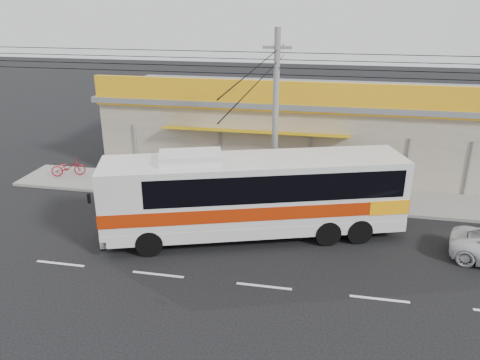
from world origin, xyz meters
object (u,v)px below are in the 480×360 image
(motorbike_red, at_px, (68,167))
(motorbike_dark, at_px, (152,166))
(utility_pole, at_px, (277,63))
(coach_bus, at_px, (259,191))

(motorbike_red, distance_m, motorbike_dark, 4.80)
(motorbike_dark, bearing_deg, utility_pole, -99.63)
(motorbike_red, height_order, utility_pole, utility_pole)
(motorbike_red, bearing_deg, utility_pole, -123.09)
(motorbike_red, xyz_separation_m, motorbike_dark, (4.70, 0.99, 0.09))
(motorbike_dark, bearing_deg, coach_bus, -117.32)
(motorbike_dark, height_order, utility_pole, utility_pole)
(utility_pole, bearing_deg, coach_bus, -95.45)
(coach_bus, distance_m, motorbike_dark, 9.22)
(coach_bus, xyz_separation_m, utility_pole, (0.27, 2.88, 4.94))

